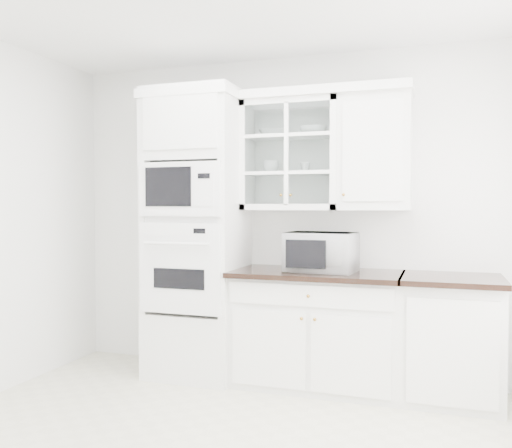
% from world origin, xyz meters
% --- Properties ---
extents(room_shell, '(4.00, 3.50, 2.70)m').
position_xyz_m(room_shell, '(0.00, 0.43, 1.78)').
color(room_shell, white).
rests_on(room_shell, ground).
extents(oven_column, '(0.76, 0.68, 2.40)m').
position_xyz_m(oven_column, '(-0.75, 1.42, 1.20)').
color(oven_column, white).
rests_on(oven_column, ground).
extents(base_cabinet_run, '(1.32, 0.67, 0.92)m').
position_xyz_m(base_cabinet_run, '(0.28, 1.45, 0.46)').
color(base_cabinet_run, white).
rests_on(base_cabinet_run, ground).
extents(extra_base_cabinet, '(0.72, 0.67, 0.92)m').
position_xyz_m(extra_base_cabinet, '(1.28, 1.45, 0.46)').
color(extra_base_cabinet, white).
rests_on(extra_base_cabinet, ground).
extents(upper_cabinet_glass, '(0.80, 0.33, 0.90)m').
position_xyz_m(upper_cabinet_glass, '(0.03, 1.58, 1.85)').
color(upper_cabinet_glass, white).
rests_on(upper_cabinet_glass, room_shell).
extents(upper_cabinet_solid, '(0.55, 0.33, 0.90)m').
position_xyz_m(upper_cabinet_solid, '(0.71, 1.58, 1.85)').
color(upper_cabinet_solid, white).
rests_on(upper_cabinet_solid, room_shell).
extents(crown_molding, '(2.14, 0.38, 0.07)m').
position_xyz_m(crown_molding, '(-0.07, 1.56, 2.33)').
color(crown_molding, white).
rests_on(crown_molding, room_shell).
extents(countertop_microwave, '(0.57, 0.48, 0.31)m').
position_xyz_m(countertop_microwave, '(0.32, 1.43, 1.07)').
color(countertop_microwave, white).
rests_on(countertop_microwave, base_cabinet_run).
extents(bowl_a, '(0.29, 0.29, 0.06)m').
position_xyz_m(bowl_a, '(-0.14, 1.60, 2.04)').
color(bowl_a, white).
rests_on(bowl_a, upper_cabinet_glass).
extents(bowl_b, '(0.22, 0.22, 0.07)m').
position_xyz_m(bowl_b, '(0.21, 1.58, 2.04)').
color(bowl_b, white).
rests_on(bowl_b, upper_cabinet_glass).
extents(cup_a, '(0.14, 0.14, 0.10)m').
position_xyz_m(cup_a, '(-0.15, 1.59, 1.76)').
color(cup_a, white).
rests_on(cup_a, upper_cabinet_glass).
extents(cup_b, '(0.09, 0.09, 0.08)m').
position_xyz_m(cup_b, '(0.15, 1.57, 1.75)').
color(cup_b, white).
rests_on(cup_b, upper_cabinet_glass).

